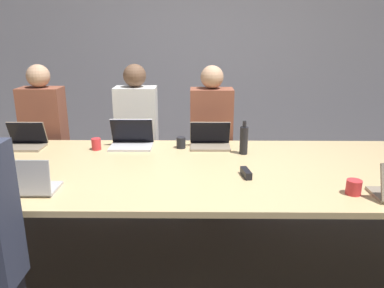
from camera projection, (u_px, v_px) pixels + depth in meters
The scene contains 15 objects.
ground_plane at pixel (190, 257), 2.97m from camera, with size 24.00×24.00×0.00m, color #4C4742.
curtain_wall at pixel (193, 58), 4.78m from camera, with size 12.00×0.06×2.80m.
conference_table at pixel (190, 173), 2.77m from camera, with size 4.47×1.42×0.76m.
cup_near_right at pixel (354, 187), 2.29m from camera, with size 0.09×0.09×0.09m.
laptop_far_center at pixel (210, 140), 3.22m from camera, with size 0.35×0.22×0.22m.
person_far_center at pixel (211, 142), 3.63m from camera, with size 0.40×0.24×1.42m.
cup_far_center at pixel (181, 143), 3.20m from camera, with size 0.08×0.08×0.09m.
bottle_far_center at pixel (244, 140), 3.03m from camera, with size 0.07×0.07×0.28m.
laptop_far_midleft at pixel (132, 139), 3.23m from camera, with size 0.37×0.25×0.24m.
person_far_midleft at pixel (137, 139), 3.73m from camera, with size 0.40×0.24×1.43m.
cup_far_midleft at pixel (96, 144), 3.15m from camera, with size 0.08×0.08×0.10m.
laptop_near_left at pixel (28, 183), 2.29m from camera, with size 0.32×0.23×0.24m.
laptop_far_left at pixel (26, 140), 3.21m from camera, with size 0.32×0.22×0.22m.
person_far_left at pixel (46, 140), 3.70m from camera, with size 0.40×0.24×1.43m.
stapler at pixel (246, 173), 2.57m from camera, with size 0.07×0.16×0.05m.
Camera 1 is at (0.04, -2.59, 1.72)m, focal length 35.00 mm.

